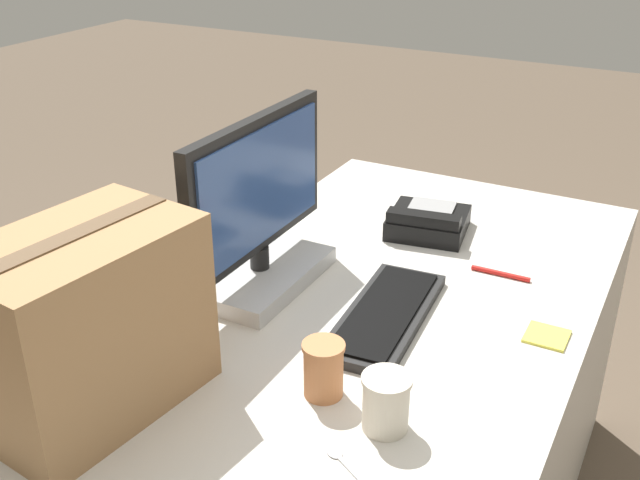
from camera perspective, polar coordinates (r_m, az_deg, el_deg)
office_desk at (r=1.83m, az=2.63°, el=-16.18°), size 1.80×0.90×0.75m
monitor at (r=1.67m, az=-4.70°, el=1.50°), size 0.51×0.22×0.40m
keyboard at (r=1.60m, az=4.99°, el=-5.70°), size 0.42×0.19×0.03m
desk_phone at (r=1.99m, az=8.21°, el=1.38°), size 0.23×0.23×0.08m
paper_cup_left at (r=1.29m, az=5.04°, el=-12.23°), size 0.09×0.09×0.10m
paper_cup_right at (r=1.36m, az=0.26°, el=-9.81°), size 0.08×0.08×0.11m
spoon at (r=1.25m, az=1.93°, el=-16.68°), size 0.08×0.13×0.00m
cardboard_box at (r=1.34m, az=-17.37°, el=-6.08°), size 0.41×0.29×0.33m
pen_marker at (r=1.82m, az=13.59°, el=-2.50°), size 0.01×0.14×0.01m
sticky_note_pad at (r=1.61m, az=16.89°, el=-7.01°), size 0.08×0.08×0.01m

